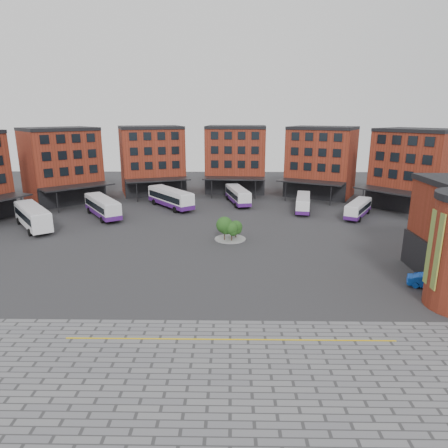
{
  "coord_description": "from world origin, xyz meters",
  "views": [
    {
      "loc": [
        1.94,
        -41.8,
        17.17
      ],
      "look_at": [
        1.22,
        5.67,
        4.0
      ],
      "focal_mm": 32.0,
      "sensor_mm": 36.0,
      "label": 1
    }
  ],
  "objects_px": {
    "bus_e": "(303,203)",
    "blue_car": "(430,282)",
    "tree_island": "(230,228)",
    "bus_b": "(102,207)",
    "bus_f": "(358,208)",
    "bus_d": "(238,195)",
    "bus_a": "(32,215)",
    "bus_c": "(170,198)"
  },
  "relations": [
    {
      "from": "bus_e",
      "to": "bus_f",
      "type": "xyz_separation_m",
      "value": [
        8.69,
        -4.16,
        -0.05
      ]
    },
    {
      "from": "bus_b",
      "to": "blue_car",
      "type": "relative_size",
      "value": 2.7
    },
    {
      "from": "tree_island",
      "to": "bus_f",
      "type": "bearing_deg",
      "value": 31.29
    },
    {
      "from": "bus_e",
      "to": "bus_d",
      "type": "bearing_deg",
      "value": 163.67
    },
    {
      "from": "blue_car",
      "to": "bus_c",
      "type": "bearing_deg",
      "value": 64.1
    },
    {
      "from": "bus_a",
      "to": "blue_car",
      "type": "xyz_separation_m",
      "value": [
        50.69,
        -21.12,
        -1.37
      ]
    },
    {
      "from": "bus_a",
      "to": "bus_f",
      "type": "distance_m",
      "value": 52.9
    },
    {
      "from": "bus_a",
      "to": "bus_e",
      "type": "relative_size",
      "value": 1.1
    },
    {
      "from": "bus_e",
      "to": "bus_f",
      "type": "height_order",
      "value": "bus_e"
    },
    {
      "from": "bus_d",
      "to": "bus_f",
      "type": "relative_size",
      "value": 1.19
    },
    {
      "from": "tree_island",
      "to": "bus_b",
      "type": "height_order",
      "value": "tree_island"
    },
    {
      "from": "tree_island",
      "to": "bus_f",
      "type": "distance_m",
      "value": 25.75
    },
    {
      "from": "bus_b",
      "to": "bus_c",
      "type": "relative_size",
      "value": 0.98
    },
    {
      "from": "bus_e",
      "to": "bus_f",
      "type": "distance_m",
      "value": 9.64
    },
    {
      "from": "bus_e",
      "to": "blue_car",
      "type": "distance_m",
      "value": 33.91
    },
    {
      "from": "tree_island",
      "to": "bus_a",
      "type": "xyz_separation_m",
      "value": [
        -30.31,
        5.49,
        0.28
      ]
    },
    {
      "from": "bus_b",
      "to": "blue_car",
      "type": "height_order",
      "value": "bus_b"
    },
    {
      "from": "tree_island",
      "to": "bus_d",
      "type": "height_order",
      "value": "tree_island"
    },
    {
      "from": "bus_a",
      "to": "bus_b",
      "type": "xyz_separation_m",
      "value": [
        8.55,
        7.22,
        -0.24
      ]
    },
    {
      "from": "tree_island",
      "to": "blue_car",
      "type": "xyz_separation_m",
      "value": [
        20.38,
        -15.63,
        -1.09
      ]
    },
    {
      "from": "bus_b",
      "to": "bus_d",
      "type": "distance_m",
      "value": 25.74
    },
    {
      "from": "tree_island",
      "to": "bus_a",
      "type": "bearing_deg",
      "value": 169.73
    },
    {
      "from": "bus_b",
      "to": "bus_c",
      "type": "distance_m",
      "value": 12.81
    },
    {
      "from": "bus_d",
      "to": "blue_car",
      "type": "relative_size",
      "value": 2.71
    },
    {
      "from": "blue_car",
      "to": "bus_f",
      "type": "bearing_deg",
      "value": 19.3
    },
    {
      "from": "bus_e",
      "to": "blue_car",
      "type": "xyz_separation_m",
      "value": [
        7.07,
        -33.16,
        -0.85
      ]
    },
    {
      "from": "bus_d",
      "to": "bus_f",
      "type": "distance_m",
      "value": 22.84
    },
    {
      "from": "bus_d",
      "to": "bus_c",
      "type": "bearing_deg",
      "value": -176.52
    },
    {
      "from": "blue_car",
      "to": "tree_island",
      "type": "bearing_deg",
      "value": 75.02
    },
    {
      "from": "bus_a",
      "to": "bus_b",
      "type": "distance_m",
      "value": 11.19
    },
    {
      "from": "bus_d",
      "to": "bus_f",
      "type": "height_order",
      "value": "bus_d"
    },
    {
      "from": "bus_c",
      "to": "tree_island",
      "type": "bearing_deg",
      "value": -98.46
    },
    {
      "from": "bus_c",
      "to": "bus_f",
      "type": "relative_size",
      "value": 1.21
    },
    {
      "from": "bus_f",
      "to": "bus_c",
      "type": "bearing_deg",
      "value": -160.42
    },
    {
      "from": "bus_b",
      "to": "bus_d",
      "type": "bearing_deg",
      "value": -9.07
    },
    {
      "from": "bus_c",
      "to": "bus_f",
      "type": "height_order",
      "value": "bus_c"
    },
    {
      "from": "bus_a",
      "to": "tree_island",
      "type": "bearing_deg",
      "value": -48.17
    },
    {
      "from": "bus_b",
      "to": "bus_d",
      "type": "relative_size",
      "value": 1.0
    },
    {
      "from": "bus_b",
      "to": "bus_c",
      "type": "height_order",
      "value": "bus_c"
    },
    {
      "from": "bus_e",
      "to": "bus_f",
      "type": "relative_size",
      "value": 1.08
    },
    {
      "from": "bus_c",
      "to": "blue_car",
      "type": "distance_m",
      "value": 47.52
    },
    {
      "from": "bus_a",
      "to": "bus_b",
      "type": "relative_size",
      "value": 1.0
    }
  ]
}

